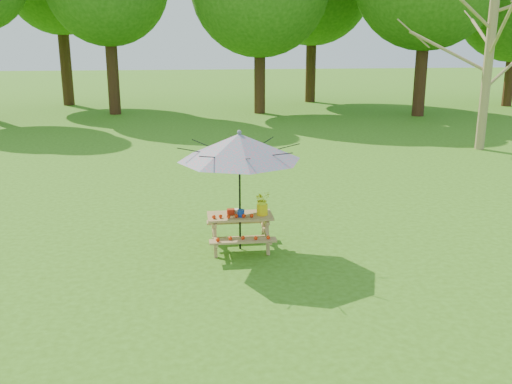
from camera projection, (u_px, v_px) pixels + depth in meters
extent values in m
plane|color=#3C6B14|center=(222.00, 330.00, 7.80)|extent=(120.00, 120.00, 0.00)
cylinder|color=olive|center=(488.00, 69.00, 19.32)|extent=(0.37, 0.37, 5.51)
cube|color=#A07F48|center=(240.00, 216.00, 10.56)|extent=(1.20, 0.62, 0.04)
cube|color=#A07F48|center=(243.00, 241.00, 10.11)|extent=(1.20, 0.22, 0.04)
cube|color=#A07F48|center=(237.00, 221.00, 11.17)|extent=(1.20, 0.22, 0.04)
cylinder|color=black|center=(240.00, 191.00, 10.44)|extent=(0.04, 0.04, 2.25)
cone|color=teal|center=(239.00, 147.00, 10.22)|extent=(2.38, 2.38, 0.48)
sphere|color=teal|center=(239.00, 132.00, 10.15)|extent=(0.08, 0.08, 0.08)
cube|color=#AF220E|center=(231.00, 212.00, 10.58)|extent=(0.14, 0.12, 0.10)
cylinder|color=#1436A3|center=(241.00, 213.00, 10.44)|extent=(0.13, 0.13, 0.13)
cube|color=white|center=(235.00, 211.00, 10.67)|extent=(0.13, 0.13, 0.07)
cylinder|color=yellow|center=(262.00, 210.00, 10.53)|extent=(0.21, 0.21, 0.21)
imported|color=yellow|center=(262.00, 199.00, 10.48)|extent=(0.35, 0.33, 0.31)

